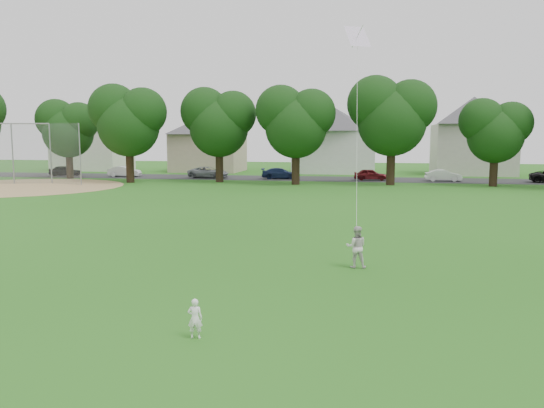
% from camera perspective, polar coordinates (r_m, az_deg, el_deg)
% --- Properties ---
extents(ground, '(160.00, 160.00, 0.00)m').
position_cam_1_polar(ground, '(14.59, -6.89, -9.84)').
color(ground, '#215D15').
rests_on(ground, ground).
extents(street, '(90.00, 7.00, 0.01)m').
position_cam_1_polar(street, '(55.64, 6.03, 2.71)').
color(street, '#2D2D30').
rests_on(street, ground).
extents(dirt_infield, '(18.00, 18.00, 0.02)m').
position_cam_1_polar(dirt_infield, '(51.35, -25.70, 1.68)').
color(dirt_infield, '#9E7F51').
rests_on(dirt_infield, ground).
extents(toddler, '(0.35, 0.25, 0.87)m').
position_cam_1_polar(toddler, '(11.62, -8.28, -12.09)').
color(toddler, white).
rests_on(toddler, ground).
extents(older_boy, '(0.70, 0.56, 1.39)m').
position_cam_1_polar(older_boy, '(17.64, 9.05, -4.59)').
color(older_boy, silver).
rests_on(older_boy, ground).
extents(kite, '(1.25, 2.39, 7.99)m').
position_cam_1_polar(kite, '(19.13, 9.13, 7.90)').
color(kite, silver).
rests_on(kite, ground).
extents(baseball_backstop, '(12.03, 5.49, 5.57)m').
position_cam_1_polar(baseball_backstop, '(54.19, -26.31, 4.84)').
color(baseball_backstop, gray).
rests_on(baseball_backstop, ground).
extents(tree_row, '(81.67, 9.15, 10.85)m').
position_cam_1_polar(tree_row, '(48.68, 7.89, 9.57)').
color(tree_row, black).
rests_on(tree_row, ground).
extents(parked_cars, '(54.94, 2.45, 1.20)m').
position_cam_1_polar(parked_cars, '(54.93, 2.68, 3.30)').
color(parked_cars, black).
rests_on(parked_cars, ground).
extents(house_row, '(77.53, 14.22, 10.59)m').
position_cam_1_polar(house_row, '(65.39, 7.76, 7.70)').
color(house_row, white).
rests_on(house_row, ground).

